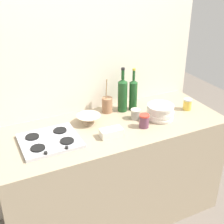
{
  "coord_description": "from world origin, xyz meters",
  "views": [
    {
      "loc": [
        -0.92,
        -1.88,
        2.07
      ],
      "look_at": [
        0.0,
        0.0,
        1.02
      ],
      "focal_mm": 49.55,
      "sensor_mm": 36.0,
      "label": 1
    }
  ],
  "objects": [
    {
      "name": "counter_block",
      "position": [
        0.0,
        0.0,
        0.45
      ],
      "size": [
        1.8,
        0.7,
        0.9
      ],
      "primitive_type": "cube",
      "color": "tan",
      "rests_on": "ground"
    },
    {
      "name": "wine_bottle_mid_left",
      "position": [
        0.2,
        0.2,
        1.05
      ],
      "size": [
        0.08,
        0.08,
        0.38
      ],
      "color": "#19471E",
      "rests_on": "counter_block"
    },
    {
      "name": "backsplash_panel",
      "position": [
        0.0,
        0.38,
        1.19
      ],
      "size": [
        1.9,
        0.06,
        2.38
      ],
      "primitive_type": "cube",
      "color": "beige",
      "rests_on": "ground"
    },
    {
      "name": "condiment_jar_rear",
      "position": [
        0.21,
        -0.12,
        0.95
      ],
      "size": [
        0.08,
        0.08,
        0.1
      ],
      "color": "#66384C",
      "rests_on": "counter_block"
    },
    {
      "name": "stovetop_hob",
      "position": [
        -0.5,
        -0.02,
        0.91
      ],
      "size": [
        0.41,
        0.36,
        0.04
      ],
      "color": "#B2B2B7",
      "rests_on": "counter_block"
    },
    {
      "name": "ground_plane",
      "position": [
        0.0,
        0.0,
        0.0
      ],
      "size": [
        6.0,
        6.0,
        0.0
      ],
      "primitive_type": "plane",
      "color": "#6B6056",
      "rests_on": "ground"
    },
    {
      "name": "condiment_jar_front",
      "position": [
        0.7,
        -0.02,
        0.95
      ],
      "size": [
        0.07,
        0.07,
        0.1
      ],
      "color": "gold",
      "rests_on": "counter_block"
    },
    {
      "name": "plate_stack",
      "position": [
        0.4,
        -0.06,
        0.96
      ],
      "size": [
        0.22,
        0.22,
        0.12
      ],
      "color": "silver",
      "rests_on": "counter_block"
    },
    {
      "name": "condiment_jar_spare",
      "position": [
        0.22,
        0.02,
        0.94
      ],
      "size": [
        0.08,
        0.08,
        0.08
      ],
      "color": "#9E998C",
      "rests_on": "counter_block"
    },
    {
      "name": "wine_bottle_leftmost",
      "position": [
        0.29,
        0.18,
        1.04
      ],
      "size": [
        0.07,
        0.07,
        0.37
      ],
      "color": "#19471E",
      "rests_on": "counter_block"
    },
    {
      "name": "mixing_bowl",
      "position": [
        -0.15,
        0.12,
        0.94
      ],
      "size": [
        0.19,
        0.19,
        0.07
      ],
      "color": "beige",
      "rests_on": "counter_block"
    },
    {
      "name": "butter_dish",
      "position": [
        -0.07,
        -0.13,
        0.93
      ],
      "size": [
        0.17,
        0.09,
        0.06
      ],
      "primitive_type": "cube",
      "rotation": [
        0.0,
        0.0,
        -0.05
      ],
      "color": "silver",
      "rests_on": "counter_block"
    },
    {
      "name": "utensil_crock",
      "position": [
        0.07,
        0.23,
        0.97
      ],
      "size": [
        0.09,
        0.09,
        0.3
      ],
      "color": "#996B4C",
      "rests_on": "counter_block"
    }
  ]
}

